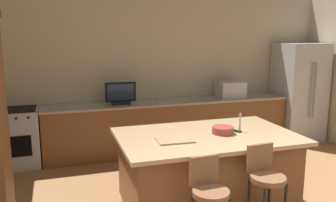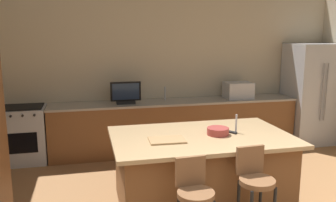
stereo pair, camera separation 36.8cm
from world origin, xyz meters
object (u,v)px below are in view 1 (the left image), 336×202
Objects in this scene: bar_stool_right at (265,186)px; bar_stool_left at (209,199)px; range_oven at (14,138)px; kitchen_island at (206,171)px; tv_remote at (234,130)px; refrigerator at (298,92)px; cutting_board at (175,140)px; tv_monitor at (121,94)px; microwave at (230,89)px; fruit_bowl at (223,130)px.

bar_stool_left is at bearing -179.75° from bar_stool_right.
range_oven is 3.58m from bar_stool_left.
kitchen_island is 0.85m from bar_stool_right.
bar_stool_right is at bearing -48.98° from range_oven.
range_oven is 3.44m from tv_remote.
cutting_board is at bearing -146.10° from refrigerator.
cutting_board is (-0.09, 0.73, 0.36)m from bar_stool_left.
tv_monitor is at bearing 92.02° from bar_stool_left.
refrigerator is at bearing 44.51° from bar_stool_right.
refrigerator reaches higher than microwave.
microwave reaches higher than fruit_bowl.
refrigerator is 2.04× the size of range_oven.
kitchen_island is 2.27m from tv_monitor.
refrigerator is 7.44× the size of fruit_bowl.
microwave is at bearing 176.83° from refrigerator.
refrigerator is at bearing 38.45° from fruit_bowl.
microwave is 2.93m from cutting_board.
microwave reaches higher than cutting_board.
kitchen_island is 0.58m from tv_remote.
cutting_board is (1.86, -2.27, 0.47)m from range_oven.
bar_stool_right is 3.92× the size of fruit_bowl.
microwave is 2.82× the size of tv_remote.
kitchen_island is at bearing 105.39° from bar_stool_right.
fruit_bowl reaches higher than range_oven.
range_oven reaches higher than kitchen_island.
refrigerator is 1.90× the size of bar_stool_right.
microwave is 3.51m from bar_stool_left.
kitchen_island is 2.08× the size of bar_stool_right.
microwave is at bearing 56.73° from kitchen_island.
fruit_bowl is 0.18m from tv_remote.
range_oven is 1.91× the size of microwave.
cutting_board is (-0.62, -0.09, -0.03)m from fruit_bowl.
bar_stool_right is (0.62, 0.04, 0.03)m from bar_stool_left.
refrigerator is 5.15m from range_oven.
cutting_board is (-0.79, -0.14, -0.00)m from tv_remote.
bar_stool_left is 5.54× the size of tv_remote.
bar_stool_left is 2.43× the size of cutting_board.
cutting_board is at bearing 158.53° from tv_remote.
kitchen_island is 2.16× the size of bar_stool_left.
bar_stool_left is at bearing -160.56° from tv_remote.
kitchen_island is 0.52m from fruit_bowl.
fruit_bowl is 0.65× the size of cutting_board.
tv_remote is (0.98, -2.08, -0.14)m from tv_monitor.
tv_monitor is (-0.62, 2.10, 0.60)m from kitchen_island.
bar_stool_left is 0.96× the size of bar_stool_right.
tv_monitor is at bearing 110.86° from fruit_bowl.
bar_stool_left is (-3.18, -2.92, -0.37)m from refrigerator.
tv_monitor is at bearing 83.84° from tv_remote.
fruit_bowl is at bearing 163.30° from tv_remote.
kitchen_island is 4.05× the size of tv_monitor.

